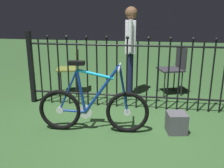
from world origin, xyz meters
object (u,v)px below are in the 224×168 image
(person_visitor, at_px, (131,44))
(chair_charcoal, at_px, (175,66))
(bicycle, at_px, (93,108))
(display_crate, at_px, (176,123))
(chair_olive, at_px, (72,66))

(person_visitor, bearing_deg, chair_charcoal, 15.11)
(bicycle, bearing_deg, chair_charcoal, 56.85)
(chair_charcoal, relative_size, display_crate, 3.37)
(chair_charcoal, relative_size, person_visitor, 0.56)
(bicycle, bearing_deg, person_visitor, 77.77)
(chair_olive, relative_size, person_visitor, 0.53)
(chair_charcoal, bearing_deg, bicycle, -123.15)
(display_crate, bearing_deg, person_visitor, 117.86)
(chair_charcoal, xyz_separation_m, display_crate, (-0.07, -1.64, -0.42))
(bicycle, relative_size, display_crate, 5.42)
(display_crate, bearing_deg, bicycle, -172.76)
(bicycle, relative_size, person_visitor, 0.90)
(bicycle, distance_m, chair_charcoal, 2.13)
(bicycle, height_order, display_crate, bicycle)
(bicycle, bearing_deg, chair_olive, 117.12)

